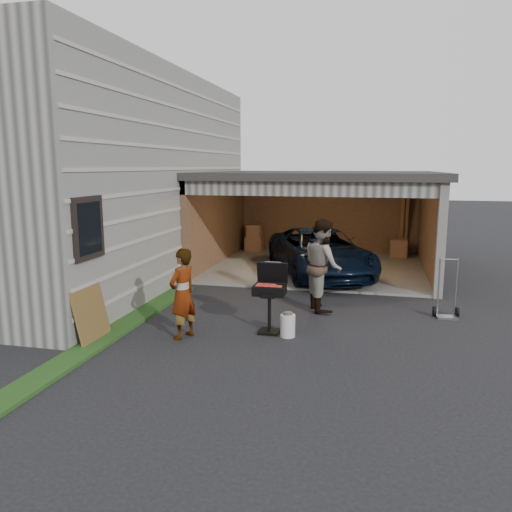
# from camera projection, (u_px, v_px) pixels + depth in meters

# --- Properties ---
(ground) EXTENTS (80.00, 80.00, 0.00)m
(ground) POSITION_uv_depth(u_px,v_px,m) (238.00, 334.00, 9.24)
(ground) COLOR black
(ground) RESTS_ON ground
(house) EXTENTS (7.00, 11.00, 5.50)m
(house) POSITION_uv_depth(u_px,v_px,m) (69.00, 177.00, 13.95)
(house) COLOR #474744
(house) RESTS_ON ground
(groundcover_strip) EXTENTS (0.50, 8.00, 0.06)m
(groundcover_strip) POSITION_uv_depth(u_px,v_px,m) (100.00, 341.00, 8.79)
(groundcover_strip) COLOR #193814
(groundcover_strip) RESTS_ON ground
(garage) EXTENTS (6.80, 6.30, 2.90)m
(garage) POSITION_uv_depth(u_px,v_px,m) (321.00, 206.00, 15.24)
(garage) COLOR #605E59
(garage) RESTS_ON ground
(minivan) EXTENTS (3.80, 5.11, 1.29)m
(minivan) POSITION_uv_depth(u_px,v_px,m) (320.00, 254.00, 13.89)
(minivan) COLOR black
(minivan) RESTS_ON ground
(woman) EXTENTS (0.59, 0.70, 1.64)m
(woman) POSITION_uv_depth(u_px,v_px,m) (183.00, 294.00, 8.89)
(woman) COLOR #9BA4C3
(woman) RESTS_ON ground
(man) EXTENTS (1.04, 1.16, 1.96)m
(man) POSITION_uv_depth(u_px,v_px,m) (323.00, 265.00, 10.65)
(man) COLOR #4C2B1D
(man) RESTS_ON ground
(bbq_grill) EXTENTS (0.58, 0.51, 1.29)m
(bbq_grill) POSITION_uv_depth(u_px,v_px,m) (270.00, 292.00, 9.20)
(bbq_grill) COLOR black
(bbq_grill) RESTS_ON ground
(propane_tank) EXTENTS (0.34, 0.34, 0.41)m
(propane_tank) POSITION_uv_depth(u_px,v_px,m) (288.00, 326.00, 9.06)
(propane_tank) COLOR silver
(propane_tank) RESTS_ON ground
(plywood_panel) EXTENTS (0.25, 0.90, 0.99)m
(plywood_panel) POSITION_uv_depth(u_px,v_px,m) (91.00, 314.00, 8.76)
(plywood_panel) COLOR brown
(plywood_panel) RESTS_ON ground
(hand_truck) EXTENTS (0.52, 0.40, 1.23)m
(hand_truck) POSITION_uv_depth(u_px,v_px,m) (447.00, 306.00, 10.22)
(hand_truck) COLOR gray
(hand_truck) RESTS_ON ground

